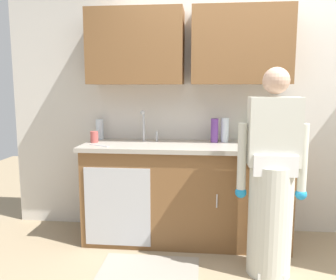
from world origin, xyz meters
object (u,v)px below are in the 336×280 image
at_px(sink, 145,145).
at_px(bottle_dish_liquid, 225,130).
at_px(person_at_sink, 271,189).
at_px(bottle_water_tall, 252,129).
at_px(cup_by_sink, 94,137).
at_px(bottle_water_short, 214,130).
at_px(knife_on_counter, 99,145).
at_px(bottle_soap, 280,133).
at_px(bottle_cleaner_spray, 100,129).

xyz_separation_m(sink, bottle_dish_liquid, (0.76, 0.16, 0.13)).
height_order(person_at_sink, bottle_water_tall, person_at_sink).
relative_size(sink, cup_by_sink, 4.57).
relative_size(bottle_water_short, knife_on_counter, 0.97).
xyz_separation_m(person_at_sink, bottle_water_short, (-0.42, 0.71, 0.36)).
distance_m(sink, bottle_water_tall, 1.05).
height_order(person_at_sink, knife_on_counter, person_at_sink).
relative_size(bottle_water_tall, knife_on_counter, 1.05).
xyz_separation_m(person_at_sink, bottle_dish_liquid, (-0.32, 0.73, 0.37)).
relative_size(sink, bottle_water_tall, 1.99).
bearing_deg(bottle_dish_liquid, bottle_soap, 0.49).
distance_m(person_at_sink, bottle_cleaner_spray, 1.83).
bearing_deg(sink, bottle_cleaner_spray, 155.74).
bearing_deg(cup_by_sink, bottle_water_short, 6.57).
bearing_deg(sink, bottle_water_tall, 11.02).
bearing_deg(bottle_soap, person_at_sink, -105.56).
relative_size(bottle_dish_liquid, bottle_soap, 1.17).
xyz_separation_m(bottle_cleaner_spray, bottle_water_tall, (1.54, -0.03, 0.02)).
bearing_deg(sink, cup_by_sink, 179.64).
bearing_deg(cup_by_sink, person_at_sink, -19.98).
relative_size(bottle_dish_liquid, bottle_cleaner_spray, 1.15).
xyz_separation_m(sink, bottle_soap, (1.29, 0.16, 0.12)).
bearing_deg(bottle_water_tall, bottle_dish_liquid, -170.57).
bearing_deg(bottle_cleaner_spray, bottle_water_short, -4.67).
height_order(bottle_soap, cup_by_sink, bottle_soap).
bearing_deg(bottle_water_tall, bottle_water_short, -170.27).
height_order(person_at_sink, bottle_water_short, person_at_sink).
bearing_deg(knife_on_counter, bottle_water_short, 47.57).
bearing_deg(bottle_water_tall, bottle_cleaner_spray, 178.76).
bearing_deg(bottle_water_tall, knife_on_counter, -165.27).
bearing_deg(bottle_water_short, bottle_soap, 2.11).
height_order(sink, bottle_dish_liquid, sink).
bearing_deg(bottle_soap, bottle_water_short, -177.89).
bearing_deg(bottle_cleaner_spray, bottle_soap, -2.31).
relative_size(bottle_cleaner_spray, bottle_soap, 1.02).
xyz_separation_m(sink, bottle_cleaner_spray, (-0.52, 0.23, 0.12)).
xyz_separation_m(bottle_dish_liquid, bottle_soap, (0.53, 0.00, -0.02)).
distance_m(bottle_water_short, cup_by_sink, 1.17).
height_order(bottle_water_tall, cup_by_sink, bottle_water_tall).
xyz_separation_m(bottle_water_short, bottle_soap, (0.63, 0.02, -0.01)).
height_order(sink, person_at_sink, person_at_sink).
bearing_deg(person_at_sink, cup_by_sink, 160.02).
distance_m(bottle_soap, cup_by_sink, 1.80).
bearing_deg(knife_on_counter, person_at_sink, 16.20).
height_order(bottle_dish_liquid, bottle_cleaner_spray, bottle_dish_liquid).
height_order(bottle_dish_liquid, bottle_water_short, bottle_dish_liquid).
distance_m(sink, bottle_cleaner_spray, 0.58).
bearing_deg(bottle_water_short, sink, -168.27).
height_order(bottle_cleaner_spray, knife_on_counter, bottle_cleaner_spray).
bearing_deg(knife_on_counter, bottle_dish_liquid, 47.07).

